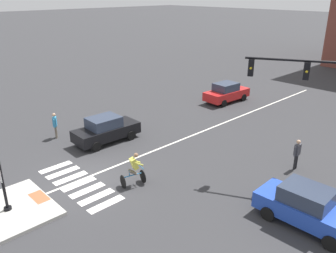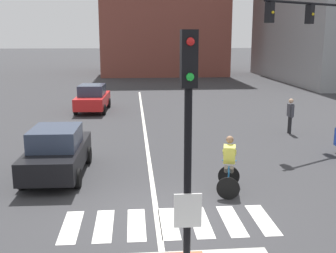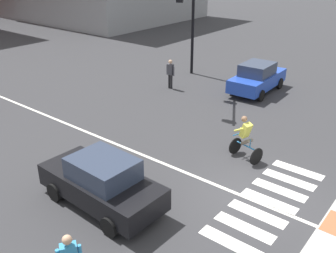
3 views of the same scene
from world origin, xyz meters
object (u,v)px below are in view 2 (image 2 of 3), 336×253
at_px(car_red_westbound_distant, 93,98).
at_px(signal_pole, 188,148).
at_px(cyclist, 229,164).
at_px(pedestrian_waiting_far_side, 290,113).
at_px(car_black_westbound_near, 57,152).
at_px(traffic_light_mast, 327,40).

bearing_deg(car_red_westbound_distant, signal_pole, -80.40).
xyz_separation_m(cyclist, pedestrian_waiting_far_side, (4.61, 7.20, 0.11)).
relative_size(car_black_westbound_near, car_red_westbound_distant, 0.99).
distance_m(signal_pole, traffic_light_mast, 14.77).
distance_m(car_black_westbound_near, cyclist, 5.65).
distance_m(traffic_light_mast, car_black_westbound_near, 12.88).
bearing_deg(cyclist, signal_pole, -110.08).
relative_size(signal_pole, car_black_westbound_near, 1.08).
xyz_separation_m(car_red_westbound_distant, cyclist, (5.23, -14.06, 0.06)).
height_order(car_red_westbound_distant, pedestrian_waiting_far_side, pedestrian_waiting_far_side).
xyz_separation_m(traffic_light_mast, car_red_westbound_distant, (-11.26, 7.06, -3.54)).
bearing_deg(traffic_light_mast, cyclist, -130.72).
relative_size(signal_pole, pedestrian_waiting_far_side, 2.68).
relative_size(car_black_westbound_near, cyclist, 2.47).
relative_size(signal_pole, traffic_light_mast, 0.73).
xyz_separation_m(car_red_westbound_distant, pedestrian_waiting_far_side, (9.84, -6.86, 0.17)).
xyz_separation_m(signal_pole, pedestrian_waiting_far_side, (6.56, 12.53, -1.87)).
distance_m(car_black_westbound_near, pedestrian_waiting_far_side, 11.20).
bearing_deg(pedestrian_waiting_far_side, signal_pole, -117.63).
bearing_deg(signal_pole, cyclist, 69.92).
relative_size(signal_pole, cyclist, 2.66).
height_order(traffic_light_mast, cyclist, traffic_light_mast).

